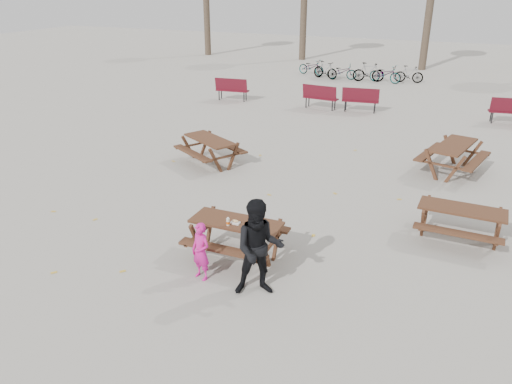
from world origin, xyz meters
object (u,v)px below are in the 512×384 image
at_px(adult, 259,248).
at_px(picnic_table_far, 452,159).
at_px(soda_bottle, 228,222).
at_px(picnic_table_east, 460,224).
at_px(main_picnic_table, 236,230).
at_px(child, 201,252).
at_px(food_tray, 235,223).
at_px(picnic_table_north, 210,151).

xyz_separation_m(adult, picnic_table_far, (2.78, 7.65, -0.47)).
distance_m(soda_bottle, picnic_table_east, 4.95).
relative_size(main_picnic_table, child, 1.61).
relative_size(adult, picnic_table_east, 1.03).
bearing_deg(picnic_table_far, food_tray, 165.50).
xyz_separation_m(main_picnic_table, picnic_table_east, (4.08, 2.44, -0.21)).
bearing_deg(picnic_table_far, adult, 173.94).
distance_m(picnic_table_east, picnic_table_north, 7.41).
distance_m(food_tray, child, 0.96).
xyz_separation_m(main_picnic_table, child, (-0.25, -0.99, -0.03)).
xyz_separation_m(child, picnic_table_east, (4.33, 3.44, -0.19)).
bearing_deg(soda_bottle, picnic_table_far, 61.37).
xyz_separation_m(food_tray, adult, (0.87, -0.89, 0.10)).
bearing_deg(food_tray, main_picnic_table, 108.53).
distance_m(main_picnic_table, food_tray, 0.24).
height_order(main_picnic_table, adult, adult).
distance_m(picnic_table_east, picnic_table_far, 4.22).
height_order(picnic_table_east, picnic_table_far, picnic_table_far).
xyz_separation_m(main_picnic_table, adult, (0.91, -1.00, 0.31)).
distance_m(child, picnic_table_north, 6.23).
bearing_deg(soda_bottle, main_picnic_table, 74.76).
bearing_deg(adult, food_tray, 109.03).
xyz_separation_m(soda_bottle, child, (-0.19, -0.76, -0.29)).
bearing_deg(picnic_table_east, soda_bottle, -144.79).
height_order(child, adult, adult).
distance_m(soda_bottle, picnic_table_north, 5.67).
relative_size(soda_bottle, picnic_table_east, 0.10).
xyz_separation_m(main_picnic_table, food_tray, (0.04, -0.11, 0.21)).
bearing_deg(child, food_tray, 89.64).
distance_m(soda_bottle, picnic_table_far, 7.84).
distance_m(food_tray, picnic_table_far, 7.69).
bearing_deg(picnic_table_north, soda_bottle, -28.86).
relative_size(food_tray, adult, 0.10).
bearing_deg(child, picnic_table_north, 134.10).
height_order(soda_bottle, picnic_table_north, soda_bottle).
distance_m(child, picnic_table_far, 8.60).
distance_m(main_picnic_table, picnic_table_east, 4.76).
height_order(soda_bottle, picnic_table_east, soda_bottle).
relative_size(main_picnic_table, picnic_table_east, 1.04).
relative_size(child, picnic_table_north, 0.61).
height_order(child, picnic_table_east, child).
height_order(food_tray, soda_bottle, soda_bottle).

